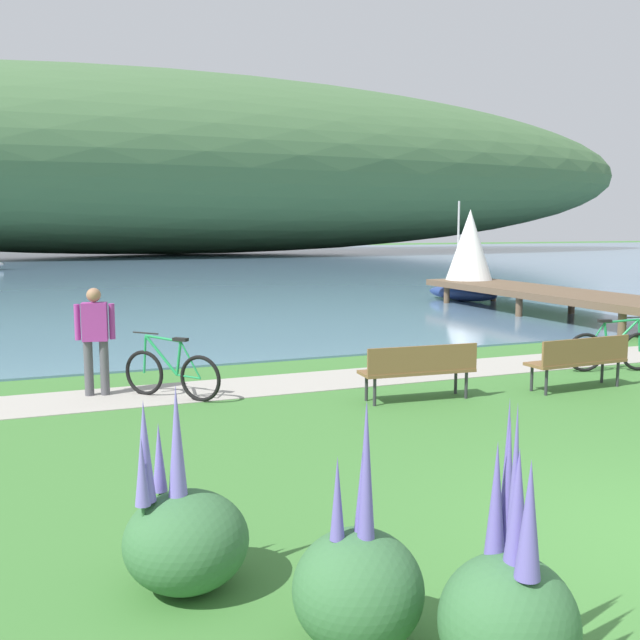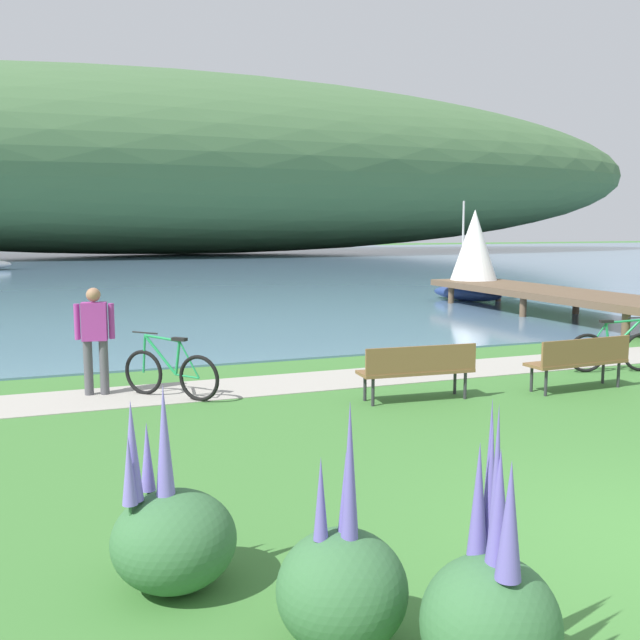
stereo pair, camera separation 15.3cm
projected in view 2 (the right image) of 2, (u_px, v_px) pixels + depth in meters
bay_water at (119, 264)px, 51.53m from camera, size 180.00×80.00×0.04m
distant_hillside at (181, 165)px, 68.30m from camera, size 103.34×28.00×16.78m
shoreline_path at (352, 378)px, 12.64m from camera, size 60.00×1.50×0.01m
park_bench_near_camera at (580, 359)px, 11.66m from camera, size 1.82×0.57×0.88m
park_bench_further_along at (418, 368)px, 10.94m from camera, size 1.83×0.60×0.88m
bicycle_leaning_near_bench at (614, 350)px, 13.18m from camera, size 1.72×0.54×1.01m
bicycle_beside_path at (170, 373)px, 11.16m from camera, size 1.28×1.31×1.01m
person_at_shoreline at (95, 334)px, 11.27m from camera, size 0.60×0.29×1.71m
echium_bush_closest_to_camera at (491, 611)px, 4.09m from camera, size 0.81×0.81×1.69m
echium_bush_beside_closest at (342, 584)px, 4.52m from camera, size 0.84×0.84×1.61m
echium_bush_far_cluster at (172, 534)px, 5.27m from camera, size 0.92×0.92×1.55m
sailboat_nearest_to_shore at (473, 254)px, 25.14m from camera, size 2.23×3.10×3.51m
pier_dock at (550, 293)px, 21.28m from camera, size 2.40×10.00×0.80m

